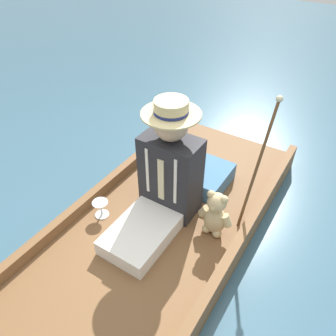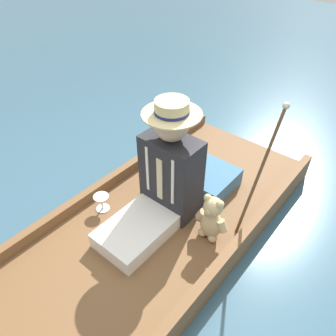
{
  "view_description": "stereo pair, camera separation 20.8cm",
  "coord_description": "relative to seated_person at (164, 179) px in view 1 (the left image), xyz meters",
  "views": [
    {
      "loc": [
        -0.85,
        1.23,
        1.81
      ],
      "look_at": [
        0.02,
        -0.15,
        0.5
      ],
      "focal_mm": 35.0,
      "sensor_mm": 36.0,
      "label": 1
    },
    {
      "loc": [
        -1.02,
        1.1,
        1.81
      ],
      "look_at": [
        0.02,
        -0.15,
        0.5
      ],
      "focal_mm": 35.0,
      "sensor_mm": 36.0,
      "label": 2
    }
  ],
  "objects": [
    {
      "name": "ground_plane",
      "position": [
        -0.02,
        0.1,
        -0.44
      ],
      "size": [
        16.0,
        16.0,
        0.0
      ],
      "primitive_type": "plane",
      "color": "#385B70"
    },
    {
      "name": "punt_boat",
      "position": [
        -0.02,
        0.1,
        -0.37
      ],
      "size": [
        1.11,
        2.59,
        0.21
      ],
      "color": "brown",
      "rests_on": "ground_plane"
    },
    {
      "name": "seat_cushion",
      "position": [
        0.01,
        -0.43,
        -0.24
      ],
      "size": [
        0.54,
        0.38,
        0.14
      ],
      "color": "teal",
      "rests_on": "punt_boat"
    },
    {
      "name": "seated_person",
      "position": [
        0.0,
        0.0,
        0.0
      ],
      "size": [
        0.38,
        0.77,
        0.84
      ],
      "rotation": [
        0.0,
        0.0,
        0.13
      ],
      "color": "white",
      "rests_on": "punt_boat"
    },
    {
      "name": "teddy_bear",
      "position": [
        -0.36,
        -0.04,
        -0.16
      ],
      "size": [
        0.24,
        0.14,
        0.34
      ],
      "color": "tan",
      "rests_on": "punt_boat"
    },
    {
      "name": "wine_glass",
      "position": [
        0.36,
        0.25,
        -0.23
      ],
      "size": [
        0.11,
        0.11,
        0.12
      ],
      "color": "silver",
      "rests_on": "punt_boat"
    },
    {
      "name": "walking_cane",
      "position": [
        -0.48,
        -0.4,
        0.15
      ],
      "size": [
        0.04,
        0.4,
        0.8
      ],
      "color": "brown",
      "rests_on": "punt_boat"
    }
  ]
}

